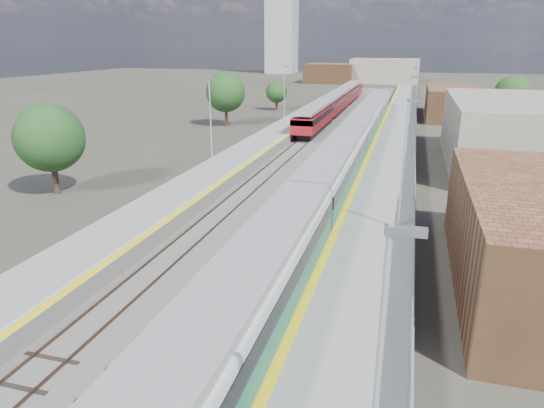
% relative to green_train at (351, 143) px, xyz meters
% --- Properties ---
extents(ground, '(320.00, 320.00, 0.00)m').
position_rel_green_train_xyz_m(ground, '(-1.50, 9.57, -2.28)').
color(ground, '#47443A').
rests_on(ground, ground).
extents(ballast_bed, '(10.50, 155.00, 0.06)m').
position_rel_green_train_xyz_m(ballast_bed, '(-3.75, 12.07, -2.25)').
color(ballast_bed, '#565451').
rests_on(ballast_bed, ground).
extents(tracks, '(8.96, 160.00, 0.17)m').
position_rel_green_train_xyz_m(tracks, '(-3.15, 13.74, -2.17)').
color(tracks, '#4C3323').
rests_on(tracks, ground).
extents(platform_right, '(4.70, 155.00, 8.52)m').
position_rel_green_train_xyz_m(platform_right, '(3.78, 12.06, -1.75)').
color(platform_right, slate).
rests_on(platform_right, ground).
extents(platform_left, '(4.30, 155.00, 8.52)m').
position_rel_green_train_xyz_m(platform_left, '(-10.55, 12.06, -1.76)').
color(platform_left, slate).
rests_on(platform_left, ground).
extents(buildings, '(72.00, 185.50, 40.00)m').
position_rel_green_train_xyz_m(buildings, '(-19.62, 98.16, 8.42)').
color(buildings, brown).
rests_on(buildings, ground).
extents(green_train, '(2.94, 81.87, 3.24)m').
position_rel_green_train_xyz_m(green_train, '(0.00, 0.00, 0.00)').
color(green_train, black).
rests_on(green_train, ground).
extents(red_train, '(2.75, 55.89, 3.48)m').
position_rel_green_train_xyz_m(red_train, '(-7.00, 37.40, -0.23)').
color(red_train, black).
rests_on(red_train, ground).
extents(tree_a, '(5.25, 5.25, 7.11)m').
position_rel_green_train_xyz_m(tree_a, '(-21.22, -15.46, 2.20)').
color(tree_a, '#382619').
rests_on(tree_a, ground).
extents(tree_b, '(5.58, 5.58, 7.56)m').
position_rel_green_train_xyz_m(tree_b, '(-20.32, 19.55, 2.48)').
color(tree_b, '#382619').
rests_on(tree_b, ground).
extents(tree_c, '(3.78, 3.78, 5.13)m').
position_rel_green_train_xyz_m(tree_c, '(-17.92, 38.16, 0.94)').
color(tree_c, '#382619').
rests_on(tree_c, ground).
extents(tree_d, '(5.17, 5.17, 7.00)m').
position_rel_green_train_xyz_m(tree_d, '(19.12, 31.85, 2.13)').
color(tree_d, '#382619').
rests_on(tree_d, ground).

